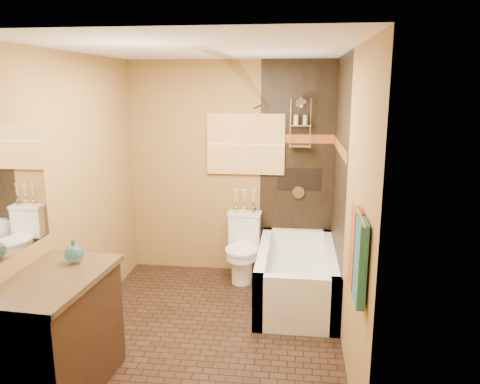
# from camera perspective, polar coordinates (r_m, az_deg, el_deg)

# --- Properties ---
(floor) EXTENTS (3.00, 3.00, 0.00)m
(floor) POSITION_cam_1_polar(r_m,az_deg,el_deg) (4.52, -3.84, -16.44)
(floor) COLOR black
(floor) RESTS_ON ground
(wall_left) EXTENTS (0.02, 3.00, 2.50)m
(wall_left) POSITION_cam_1_polar(r_m,az_deg,el_deg) (4.44, -19.47, -0.38)
(wall_left) COLOR olive
(wall_left) RESTS_ON floor
(wall_right) EXTENTS (0.02, 3.00, 2.50)m
(wall_right) POSITION_cam_1_polar(r_m,az_deg,el_deg) (4.01, 12.98, -1.34)
(wall_right) COLOR olive
(wall_right) RESTS_ON floor
(wall_back) EXTENTS (2.40, 0.02, 2.50)m
(wall_back) POSITION_cam_1_polar(r_m,az_deg,el_deg) (5.51, -1.14, 2.81)
(wall_back) COLOR olive
(wall_back) RESTS_ON floor
(wall_front) EXTENTS (2.40, 0.02, 2.50)m
(wall_front) POSITION_cam_1_polar(r_m,az_deg,el_deg) (2.67, -10.27, -8.48)
(wall_front) COLOR olive
(wall_front) RESTS_ON floor
(ceiling) EXTENTS (3.00, 3.00, 0.00)m
(ceiling) POSITION_cam_1_polar(r_m,az_deg,el_deg) (3.96, -4.40, 17.01)
(ceiling) COLOR silver
(ceiling) RESTS_ON wall_back
(alcove_tile_back) EXTENTS (0.85, 0.01, 2.50)m
(alcove_tile_back) POSITION_cam_1_polar(r_m,az_deg,el_deg) (5.44, 6.95, 2.60)
(alcove_tile_back) COLOR black
(alcove_tile_back) RESTS_ON wall_back
(alcove_tile_right) EXTENTS (0.01, 1.50, 2.50)m
(alcove_tile_right) POSITION_cam_1_polar(r_m,az_deg,el_deg) (4.74, 11.93, 0.88)
(alcove_tile_right) COLOR black
(alcove_tile_right) RESTS_ON wall_right
(mosaic_band_back) EXTENTS (0.85, 0.01, 0.10)m
(mosaic_band_back) POSITION_cam_1_polar(r_m,az_deg,el_deg) (5.38, 7.06, 6.46)
(mosaic_band_back) COLOR maroon
(mosaic_band_back) RESTS_ON alcove_tile_back
(mosaic_band_right) EXTENTS (0.01, 1.50, 0.10)m
(mosaic_band_right) POSITION_cam_1_polar(r_m,az_deg,el_deg) (4.68, 12.02, 5.32)
(mosaic_band_right) COLOR maroon
(mosaic_band_right) RESTS_ON alcove_tile_right
(alcove_niche) EXTENTS (0.50, 0.01, 0.25)m
(alcove_niche) POSITION_cam_1_polar(r_m,az_deg,el_deg) (5.46, 7.19, 1.55)
(alcove_niche) COLOR black
(alcove_niche) RESTS_ON alcove_tile_back
(shower_fixtures) EXTENTS (0.24, 0.33, 1.16)m
(shower_fixtures) POSITION_cam_1_polar(r_m,az_deg,el_deg) (5.28, 7.35, 6.83)
(shower_fixtures) COLOR silver
(shower_fixtures) RESTS_ON floor
(curtain_rod) EXTENTS (0.03, 1.55, 0.03)m
(curtain_rod) POSITION_cam_1_polar(r_m,az_deg,el_deg) (4.64, 2.48, 10.49)
(curtain_rod) COLOR silver
(curtain_rod) RESTS_ON wall_back
(towel_bar) EXTENTS (0.02, 0.55, 0.02)m
(towel_bar) POSITION_cam_1_polar(r_m,az_deg,el_deg) (2.95, 14.25, -2.53)
(towel_bar) COLOR silver
(towel_bar) RESTS_ON wall_right
(towel_teal) EXTENTS (0.05, 0.22, 0.52)m
(towel_teal) POSITION_cam_1_polar(r_m,az_deg,el_deg) (2.91, 14.47, -8.35)
(towel_teal) COLOR #205E6D
(towel_teal) RESTS_ON towel_bar
(towel_rust) EXTENTS (0.05, 0.22, 0.52)m
(towel_rust) POSITION_cam_1_polar(r_m,az_deg,el_deg) (3.15, 13.87, -6.65)
(towel_rust) COLOR brown
(towel_rust) RESTS_ON towel_bar
(sunset_painting) EXTENTS (0.90, 0.04, 0.70)m
(sunset_painting) POSITION_cam_1_polar(r_m,az_deg,el_deg) (5.42, 0.69, 5.85)
(sunset_painting) COLOR #C37F2E
(sunset_painting) RESTS_ON wall_back
(vanity_mirror) EXTENTS (0.01, 1.00, 0.90)m
(vanity_mirror) POSITION_cam_1_polar(r_m,az_deg,el_deg) (3.54, -26.67, -0.12)
(vanity_mirror) COLOR white
(vanity_mirror) RESTS_ON wall_left
(bathtub) EXTENTS (0.80, 1.50, 0.55)m
(bathtub) POSITION_cam_1_polar(r_m,az_deg,el_deg) (5.03, 6.90, -10.54)
(bathtub) COLOR white
(bathtub) RESTS_ON floor
(toilet) EXTENTS (0.39, 0.58, 0.76)m
(toilet) POSITION_cam_1_polar(r_m,az_deg,el_deg) (5.44, 0.36, -6.76)
(toilet) COLOR white
(toilet) RESTS_ON floor
(vanity) EXTENTS (0.69, 1.06, 0.91)m
(vanity) POSITION_cam_1_polar(r_m,az_deg,el_deg) (3.76, -21.53, -15.92)
(vanity) COLOR black
(vanity) RESTS_ON floor
(teal_bottle) EXTENTS (0.18, 0.18, 0.22)m
(teal_bottle) POSITION_cam_1_polar(r_m,az_deg,el_deg) (3.74, -19.60, -6.83)
(teal_bottle) COLOR #23606A
(teal_bottle) RESTS_ON vanity
(bud_vases) EXTENTS (0.27, 0.06, 0.26)m
(bud_vases) POSITION_cam_1_polar(r_m,az_deg,el_deg) (5.45, 0.58, -1.01)
(bud_vases) COLOR gold
(bud_vases) RESTS_ON toilet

